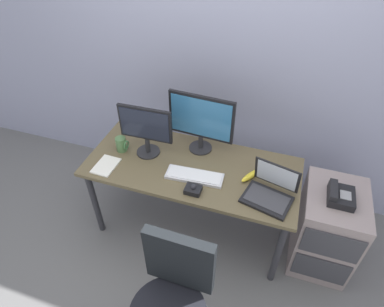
{
  "coord_description": "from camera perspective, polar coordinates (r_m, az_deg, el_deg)",
  "views": [
    {
      "loc": [
        0.56,
        -1.69,
        2.37
      ],
      "look_at": [
        0.0,
        0.0,
        0.83
      ],
      "focal_mm": 30.66,
      "sensor_mm": 36.0,
      "label": 1
    }
  ],
  "objects": [
    {
      "name": "ground_plane",
      "position": [
        2.96,
        0.0,
        -12.23
      ],
      "size": [
        8.0,
        8.0,
        0.0
      ],
      "primitive_type": "plane",
      "color": "slate"
    },
    {
      "name": "back_wall",
      "position": [
        2.64,
        5.04,
        19.12
      ],
      "size": [
        6.0,
        0.1,
        2.8
      ],
      "primitive_type": "cube",
      "color": "#989BB7",
      "rests_on": "ground"
    },
    {
      "name": "desk",
      "position": [
        2.49,
        0.0,
        -3.41
      ],
      "size": [
        1.58,
        0.69,
        0.71
      ],
      "color": "brown",
      "rests_on": "ground"
    },
    {
      "name": "file_cabinet",
      "position": [
        2.7,
        22.28,
        -12.02
      ],
      "size": [
        0.42,
        0.53,
        0.7
      ],
      "color": "gray",
      "rests_on": "ground"
    },
    {
      "name": "desk_phone",
      "position": [
        2.41,
        24.35,
        -6.68
      ],
      "size": [
        0.17,
        0.2,
        0.09
      ],
      "color": "black",
      "rests_on": "file_cabinet"
    },
    {
      "name": "monitor_main",
      "position": [
        2.42,
        1.59,
        5.83
      ],
      "size": [
        0.5,
        0.18,
        0.47
      ],
      "color": "#262628",
      "rests_on": "desk"
    },
    {
      "name": "monitor_side",
      "position": [
        2.43,
        -8.08,
        4.42
      ],
      "size": [
        0.41,
        0.18,
        0.41
      ],
      "color": "#262628",
      "rests_on": "desk"
    },
    {
      "name": "keyboard",
      "position": [
        2.34,
        0.43,
        -3.92
      ],
      "size": [
        0.42,
        0.16,
        0.03
      ],
      "color": "silver",
      "rests_on": "desk"
    },
    {
      "name": "laptop",
      "position": [
        2.25,
        13.47,
        -6.29
      ],
      "size": [
        0.36,
        0.33,
        0.24
      ],
      "color": "black",
      "rests_on": "desk"
    },
    {
      "name": "trackball_mouse",
      "position": [
        2.23,
        0.2,
        -6.26
      ],
      "size": [
        0.11,
        0.09,
        0.07
      ],
      "color": "black",
      "rests_on": "desk"
    },
    {
      "name": "coffee_mug",
      "position": [
        2.59,
        -12.16,
        1.56
      ],
      "size": [
        0.09,
        0.08,
        0.12
      ],
      "color": "#507A47",
      "rests_on": "desk"
    },
    {
      "name": "paper_notepad",
      "position": [
        2.51,
        -14.75,
        -2.07
      ],
      "size": [
        0.15,
        0.21,
        0.01
      ],
      "primitive_type": "cube",
      "rotation": [
        0.0,
        0.0,
        -0.03
      ],
      "color": "white",
      "rests_on": "desk"
    },
    {
      "name": "banana",
      "position": [
        2.37,
        10.23,
        -3.76
      ],
      "size": [
        0.14,
        0.18,
        0.04
      ],
      "primitive_type": "ellipsoid",
      "rotation": [
        0.0,
        0.0,
        1.01
      ],
      "color": "yellow",
      "rests_on": "desk"
    }
  ]
}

